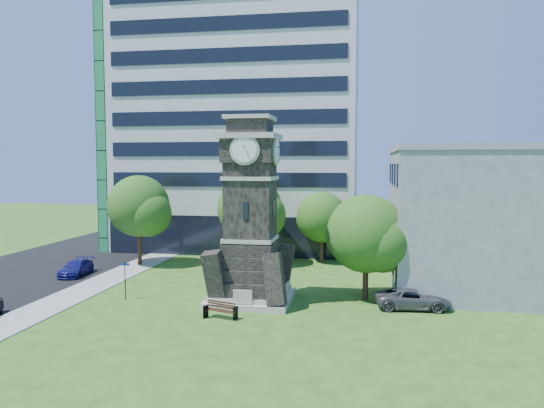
% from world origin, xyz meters
% --- Properties ---
extents(ground, '(160.00, 160.00, 0.00)m').
position_xyz_m(ground, '(0.00, 0.00, 0.00)').
color(ground, '#2C5117').
rests_on(ground, ground).
extents(sidewalk, '(3.00, 70.00, 0.06)m').
position_xyz_m(sidewalk, '(-9.50, 5.00, 0.03)').
color(sidewalk, gray).
rests_on(sidewalk, ground).
extents(clock_tower, '(5.40, 5.40, 12.22)m').
position_xyz_m(clock_tower, '(3.00, 2.00, 5.28)').
color(clock_tower, '#B9B4A1').
rests_on(clock_tower, ground).
extents(office_tall, '(26.20, 15.11, 28.60)m').
position_xyz_m(office_tall, '(-3.20, 25.84, 14.22)').
color(office_tall, silver).
rests_on(office_tall, ground).
extents(office_low, '(15.20, 12.20, 10.40)m').
position_xyz_m(office_low, '(19.97, 8.00, 5.21)').
color(office_low, '#989A9D').
rests_on(office_low, ground).
extents(car_street_north, '(2.20, 4.40, 1.23)m').
position_xyz_m(car_street_north, '(-12.85, 7.61, 0.61)').
color(car_street_north, navy).
rests_on(car_street_north, ground).
extents(car_east_lot, '(4.77, 2.45, 1.29)m').
position_xyz_m(car_east_lot, '(13.46, 1.91, 0.64)').
color(car_east_lot, '#505055').
rests_on(car_east_lot, ground).
extents(park_bench, '(1.92, 0.51, 0.99)m').
position_xyz_m(park_bench, '(2.06, -2.12, 0.53)').
color(park_bench, black).
rests_on(park_bench, ground).
extents(street_sign, '(0.61, 0.06, 2.56)m').
position_xyz_m(street_sign, '(-5.43, 0.99, 1.60)').
color(street_sign, black).
rests_on(street_sign, ground).
extents(tree_nw, '(6.10, 5.55, 8.12)m').
position_xyz_m(tree_nw, '(-9.54, 12.86, 5.14)').
color(tree_nw, '#332114').
rests_on(tree_nw, ground).
extents(tree_nc, '(6.49, 5.90, 8.05)m').
position_xyz_m(tree_nc, '(0.22, 15.02, 4.90)').
color(tree_nc, '#332114').
rests_on(tree_nc, ground).
extents(tree_ne, '(5.15, 4.69, 6.57)m').
position_xyz_m(tree_ne, '(6.63, 16.80, 4.06)').
color(tree_ne, '#332114').
rests_on(tree_ne, ground).
extents(tree_east, '(5.81, 5.28, 7.12)m').
position_xyz_m(tree_east, '(10.59, 3.82, 4.30)').
color(tree_east, '#332114').
rests_on(tree_east, ground).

